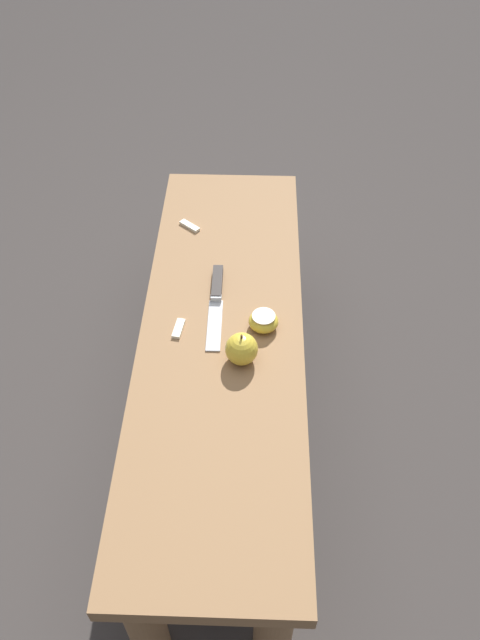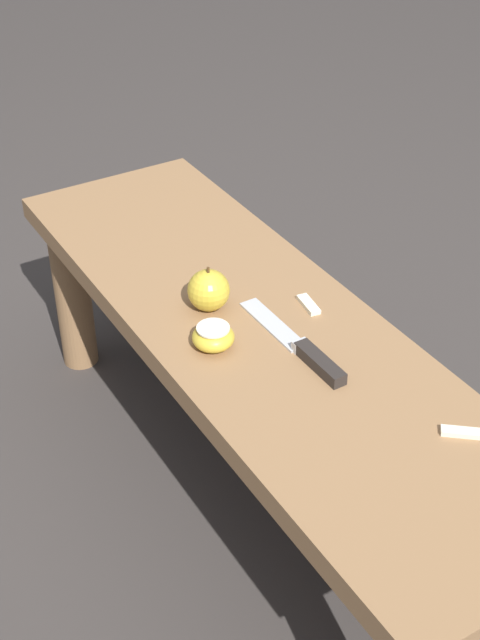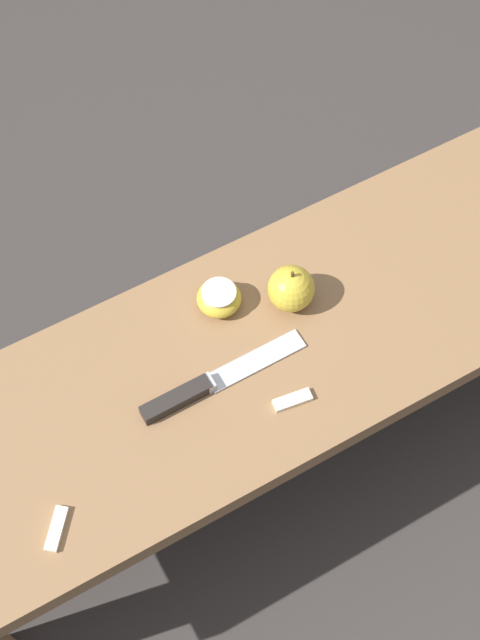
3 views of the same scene
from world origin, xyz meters
The scene contains 7 objects.
ground_plane centered at (0.00, 0.00, 0.00)m, with size 8.00×8.00×0.00m, color #383330.
wooden_bench centered at (0.00, 0.00, 0.31)m, with size 1.22×0.37×0.39m.
knife centered at (-0.11, -0.02, 0.40)m, with size 0.26×0.03×0.02m.
apple_whole centered at (0.08, 0.05, 0.43)m, with size 0.07×0.07×0.08m.
apple_cut centered at (-0.01, 0.09, 0.41)m, with size 0.07×0.07×0.04m.
apple_slice_near_knife centered at (0.00, -0.10, 0.40)m, with size 0.06×0.03×0.01m.
apple_slice_center centered at (-0.37, -0.10, 0.40)m, with size 0.05×0.06×0.01m.
Camera 2 is at (-0.98, 0.63, 1.24)m, focal length 50.00 mm.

